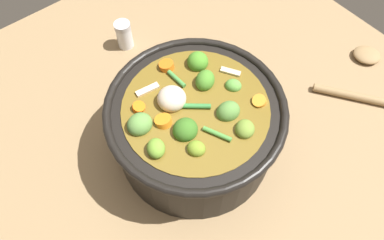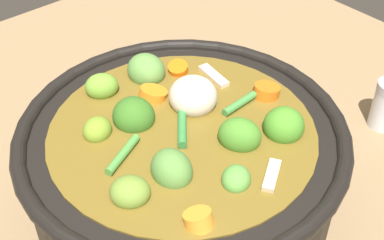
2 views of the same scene
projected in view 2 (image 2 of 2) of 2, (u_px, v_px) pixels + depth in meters
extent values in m
plane|color=#8C704C|center=(184.00, 227.00, 0.58)|extent=(1.10, 1.10, 0.00)
cylinder|color=black|center=(183.00, 183.00, 0.53)|extent=(0.30, 0.30, 0.14)
torus|color=black|center=(182.00, 132.00, 0.49)|extent=(0.31, 0.31, 0.01)
cylinder|color=brown|center=(183.00, 180.00, 0.53)|extent=(0.25, 0.25, 0.13)
ellipsoid|color=#498B27|center=(284.00, 126.00, 0.48)|extent=(0.05, 0.05, 0.04)
ellipsoid|color=olive|center=(97.00, 130.00, 0.48)|extent=(0.04, 0.04, 0.02)
ellipsoid|color=olive|center=(130.00, 192.00, 0.42)|extent=(0.05, 0.05, 0.03)
ellipsoid|color=#488429|center=(240.00, 136.00, 0.47)|extent=(0.05, 0.05, 0.03)
ellipsoid|color=#56873C|center=(172.00, 170.00, 0.44)|extent=(0.05, 0.04, 0.04)
ellipsoid|color=#386C20|center=(134.00, 116.00, 0.49)|extent=(0.04, 0.04, 0.04)
ellipsoid|color=#5B8B40|center=(146.00, 71.00, 0.55)|extent=(0.04, 0.04, 0.04)
ellipsoid|color=#59983E|center=(236.00, 179.00, 0.44)|extent=(0.04, 0.04, 0.02)
ellipsoid|color=olive|center=(102.00, 87.00, 0.53)|extent=(0.04, 0.04, 0.03)
cylinder|color=orange|center=(153.00, 95.00, 0.52)|extent=(0.03, 0.03, 0.02)
cylinder|color=orange|center=(178.00, 70.00, 0.56)|extent=(0.03, 0.03, 0.02)
cylinder|color=orange|center=(266.00, 93.00, 0.53)|extent=(0.03, 0.03, 0.02)
cylinder|color=orange|center=(199.00, 220.00, 0.40)|extent=(0.03, 0.03, 0.02)
ellipsoid|color=beige|center=(193.00, 96.00, 0.51)|extent=(0.06, 0.06, 0.04)
cylinder|color=#4B8F3B|center=(123.00, 154.00, 0.46)|extent=(0.03, 0.05, 0.01)
cylinder|color=#357F3B|center=(179.00, 129.00, 0.48)|extent=(0.04, 0.04, 0.01)
cylinder|color=#43873D|center=(240.00, 103.00, 0.51)|extent=(0.01, 0.04, 0.01)
cube|color=beige|center=(214.00, 76.00, 0.55)|extent=(0.04, 0.02, 0.01)
cube|color=beige|center=(272.00, 175.00, 0.44)|extent=(0.03, 0.04, 0.01)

